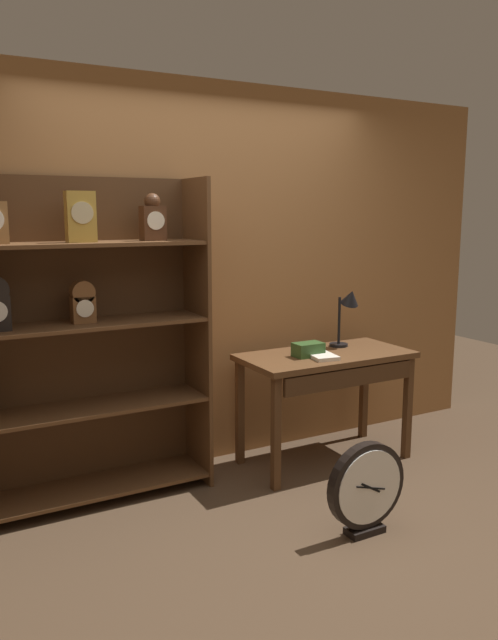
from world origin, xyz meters
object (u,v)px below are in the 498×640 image
Objects in this scene: toolbox_small at (308,350)px; open_repair_manual at (322,356)px; round_clock_large at (366,488)px; bookshelf at (75,340)px; workbench at (328,368)px; desk_lamp at (348,307)px.

toolbox_small is 0.90× the size of open_repair_manual.
open_repair_manual reaches higher than round_clock_large.
open_repair_manual is at bearing -57.61° from toolbox_small.
workbench is (1.66, -0.25, -0.32)m from bookshelf.
toolbox_small is (-0.16, 0.01, 0.15)m from workbench.
toolbox_small reaches higher than workbench.
desk_lamp is (0.26, 0.13, 0.40)m from workbench.
open_repair_manual is (1.55, -0.33, -0.21)m from bookshelf.
desk_lamp is 1.48m from round_clock_large.
bookshelf is at bearing 176.21° from desk_lamp.
desk_lamp is at bearing 25.91° from workbench.
desk_lamp is at bearing 37.88° from open_repair_manual.
workbench is at bearing -154.09° from desk_lamp.
workbench is at bearing -8.67° from bookshelf.
toolbox_small is at bearing -164.16° from desk_lamp.
toolbox_small is at bearing 177.72° from workbench.
open_repair_manual is (-0.37, -0.21, -0.28)m from desk_lamp.
bookshelf is 1.52m from toolbox_small.
bookshelf is at bearing 170.65° from toolbox_small.
desk_lamp reaches higher than open_repair_manual.
round_clock_large is at bearing -104.24° from toolbox_small.
bookshelf is 1.60m from open_repair_manual.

